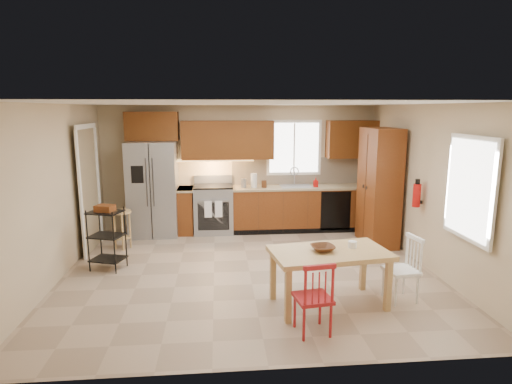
{
  "coord_description": "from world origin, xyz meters",
  "views": [
    {
      "loc": [
        -0.45,
        -6.12,
        2.42
      ],
      "look_at": [
        0.14,
        0.4,
        1.15
      ],
      "focal_mm": 30.0,
      "sensor_mm": 36.0,
      "label": 1
    }
  ],
  "objects_px": {
    "table_jar": "(352,246)",
    "chair_red": "(313,297)",
    "table_bowl": "(323,251)",
    "dining_table": "(329,278)",
    "fire_extinguisher": "(417,195)",
    "soap_bottle": "(316,182)",
    "range_stove": "(214,210)",
    "bar_stool": "(122,230)",
    "utility_cart": "(107,239)",
    "pantry": "(379,187)",
    "chair_white": "(401,269)",
    "refrigerator": "(153,189)"
  },
  "relations": [
    {
      "from": "table_jar",
      "to": "chair_red",
      "type": "bearing_deg",
      "value": -131.86
    },
    {
      "from": "fire_extinguisher",
      "to": "bar_stool",
      "type": "relative_size",
      "value": 0.53
    },
    {
      "from": "refrigerator",
      "to": "soap_bottle",
      "type": "height_order",
      "value": "refrigerator"
    },
    {
      "from": "range_stove",
      "to": "chair_red",
      "type": "relative_size",
      "value": 1.1
    },
    {
      "from": "chair_white",
      "to": "table_jar",
      "type": "distance_m",
      "value": 0.71
    },
    {
      "from": "refrigerator",
      "to": "range_stove",
      "type": "distance_m",
      "value": 1.24
    },
    {
      "from": "bar_stool",
      "to": "utility_cart",
      "type": "xyz_separation_m",
      "value": [
        -0.02,
        -0.98,
        0.13
      ]
    },
    {
      "from": "dining_table",
      "to": "chair_red",
      "type": "relative_size",
      "value": 1.7
    },
    {
      "from": "chair_red",
      "to": "table_bowl",
      "type": "height_order",
      "value": "chair_red"
    },
    {
      "from": "chair_white",
      "to": "utility_cart",
      "type": "bearing_deg",
      "value": 61.67
    },
    {
      "from": "dining_table",
      "to": "utility_cart",
      "type": "xyz_separation_m",
      "value": [
        -3.06,
        1.52,
        0.13
      ]
    },
    {
      "from": "dining_table",
      "to": "chair_red",
      "type": "distance_m",
      "value": 0.74
    },
    {
      "from": "dining_table",
      "to": "utility_cart",
      "type": "distance_m",
      "value": 3.42
    },
    {
      "from": "range_stove",
      "to": "fire_extinguisher",
      "type": "xyz_separation_m",
      "value": [
        3.18,
        -2.04,
        0.64
      ]
    },
    {
      "from": "table_bowl",
      "to": "dining_table",
      "type": "bearing_deg",
      "value": 0.0
    },
    {
      "from": "chair_white",
      "to": "table_bowl",
      "type": "xyz_separation_m",
      "value": [
        -1.04,
        -0.05,
        0.29
      ]
    },
    {
      "from": "pantry",
      "to": "table_bowl",
      "type": "relative_size",
      "value": 7.27
    },
    {
      "from": "dining_table",
      "to": "pantry",
      "type": "bearing_deg",
      "value": 49.34
    },
    {
      "from": "chair_red",
      "to": "chair_white",
      "type": "height_order",
      "value": "same"
    },
    {
      "from": "refrigerator",
      "to": "pantry",
      "type": "xyz_separation_m",
      "value": [
        4.13,
        -0.93,
        0.14
      ]
    },
    {
      "from": "chair_white",
      "to": "utility_cart",
      "type": "height_order",
      "value": "utility_cart"
    },
    {
      "from": "table_bowl",
      "to": "fire_extinguisher",
      "type": "bearing_deg",
      "value": 36.72
    },
    {
      "from": "refrigerator",
      "to": "range_stove",
      "type": "bearing_deg",
      "value": 2.99
    },
    {
      "from": "fire_extinguisher",
      "to": "utility_cart",
      "type": "xyz_separation_m",
      "value": [
        -4.79,
        0.16,
        -0.62
      ]
    },
    {
      "from": "pantry",
      "to": "chair_red",
      "type": "xyz_separation_m",
      "value": [
        -1.88,
        -3.05,
        -0.63
      ]
    },
    {
      "from": "dining_table",
      "to": "utility_cart",
      "type": "height_order",
      "value": "utility_cart"
    },
    {
      "from": "bar_stool",
      "to": "utility_cart",
      "type": "distance_m",
      "value": 0.99
    },
    {
      "from": "dining_table",
      "to": "chair_red",
      "type": "xyz_separation_m",
      "value": [
        -0.35,
        -0.65,
        0.07
      ]
    },
    {
      "from": "range_stove",
      "to": "chair_red",
      "type": "xyz_separation_m",
      "value": [
        1.1,
        -4.04,
        -0.04
      ]
    },
    {
      "from": "fire_extinguisher",
      "to": "chair_red",
      "type": "distance_m",
      "value": 2.97
    },
    {
      "from": "pantry",
      "to": "chair_white",
      "type": "distance_m",
      "value": 2.5
    },
    {
      "from": "fire_extinguisher",
      "to": "table_bowl",
      "type": "distance_m",
      "value": 2.3
    },
    {
      "from": "pantry",
      "to": "table_jar",
      "type": "height_order",
      "value": "pantry"
    },
    {
      "from": "soap_bottle",
      "to": "fire_extinguisher",
      "type": "relative_size",
      "value": 0.53
    },
    {
      "from": "refrigerator",
      "to": "chair_red",
      "type": "distance_m",
      "value": 4.6
    },
    {
      "from": "table_jar",
      "to": "utility_cart",
      "type": "xyz_separation_m",
      "value": [
        -3.37,
        1.43,
        -0.26
      ]
    },
    {
      "from": "refrigerator",
      "to": "pantry",
      "type": "height_order",
      "value": "pantry"
    },
    {
      "from": "chair_white",
      "to": "chair_red",
      "type": "bearing_deg",
      "value": 110.04
    },
    {
      "from": "fire_extinguisher",
      "to": "utility_cart",
      "type": "relative_size",
      "value": 0.38
    },
    {
      "from": "soap_bottle",
      "to": "bar_stool",
      "type": "xyz_separation_m",
      "value": [
        -3.62,
        -0.81,
        -0.65
      ]
    },
    {
      "from": "refrigerator",
      "to": "dining_table",
      "type": "bearing_deg",
      "value": -51.97
    },
    {
      "from": "dining_table",
      "to": "table_jar",
      "type": "height_order",
      "value": "table_jar"
    },
    {
      "from": "chair_red",
      "to": "chair_white",
      "type": "xyz_separation_m",
      "value": [
        1.3,
        0.7,
        0.0
      ]
    },
    {
      "from": "soap_bottle",
      "to": "dining_table",
      "type": "distance_m",
      "value": 3.42
    },
    {
      "from": "soap_bottle",
      "to": "chair_red",
      "type": "bearing_deg",
      "value": -103.18
    },
    {
      "from": "pantry",
      "to": "fire_extinguisher",
      "type": "distance_m",
      "value": 1.07
    },
    {
      "from": "pantry",
      "to": "dining_table",
      "type": "relative_size",
      "value": 1.47
    },
    {
      "from": "dining_table",
      "to": "range_stove",
      "type": "bearing_deg",
      "value": 104.96
    },
    {
      "from": "bar_stool",
      "to": "table_bowl",
      "type": "bearing_deg",
      "value": -52.49
    },
    {
      "from": "table_jar",
      "to": "utility_cart",
      "type": "height_order",
      "value": "utility_cart"
    }
  ]
}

